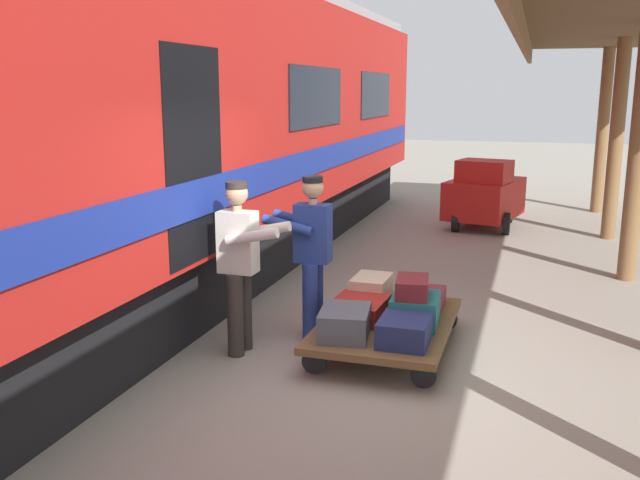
{
  "coord_description": "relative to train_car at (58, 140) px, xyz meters",
  "views": [
    {
      "loc": [
        -1.29,
        5.77,
        2.56
      ],
      "look_at": [
        0.64,
        -0.35,
        1.15
      ],
      "focal_mm": 38.67,
      "sensor_mm": 36.0,
      "label": 1
    }
  ],
  "objects": [
    {
      "name": "baggage_tug",
      "position": [
        -3.64,
        -7.33,
        -1.43
      ],
      "size": [
        1.47,
        1.91,
        1.3
      ],
      "color": "#B21E19",
      "rests_on": "ground_plane"
    },
    {
      "name": "suitcase_cream_canvas",
      "position": [
        -2.93,
        -1.18,
        -1.61
      ],
      "size": [
        0.38,
        0.52,
        0.29
      ],
      "primitive_type": "cube",
      "rotation": [
        0.0,
        0.0,
        -0.02
      ],
      "color": "beige",
      "rests_on": "luggage_cart"
    },
    {
      "name": "ground_plane",
      "position": [
        -3.25,
        0.0,
        -2.06
      ],
      "size": [
        60.0,
        60.0,
        0.0
      ],
      "primitive_type": "plane",
      "color": "gray"
    },
    {
      "name": "suitcase_navy_fabric",
      "position": [
        -3.49,
        -0.11,
        -1.64
      ],
      "size": [
        0.45,
        0.57,
        0.23
      ],
      "primitive_type": "cube",
      "rotation": [
        0.0,
        0.0,
        0.01
      ],
      "color": "navy",
      "rests_on": "luggage_cart"
    },
    {
      "name": "suitcase_maroon_trunk",
      "position": [
        -3.46,
        -0.62,
        -1.38
      ],
      "size": [
        0.36,
        0.51,
        0.18
      ],
      "primitive_type": "cube",
      "rotation": [
        0.0,
        0.0,
        0.13
      ],
      "color": "maroon",
      "rests_on": "suitcase_teal_softside"
    },
    {
      "name": "suitcase_burgundy_valise",
      "position": [
        -3.49,
        -1.18,
        -1.67
      ],
      "size": [
        0.4,
        0.57,
        0.19
      ],
      "primitive_type": "cube",
      "rotation": [
        0.0,
        0.0,
        -0.01
      ],
      "color": "maroon",
      "rests_on": "luggage_cart"
    },
    {
      "name": "suitcase_slate_roller",
      "position": [
        -2.93,
        -0.11,
        -1.63
      ],
      "size": [
        0.53,
        0.65,
        0.26
      ],
      "primitive_type": "cube",
      "rotation": [
        0.0,
        0.0,
        0.15
      ],
      "color": "#4C515B",
      "rests_on": "luggage_cart"
    },
    {
      "name": "suitcase_red_plastic",
      "position": [
        -2.93,
        -0.65,
        -1.66
      ],
      "size": [
        0.55,
        0.65,
        0.19
      ],
      "primitive_type": "cube",
      "rotation": [
        0.0,
        0.0,
        -0.06
      ],
      "color": "#AD231E",
      "rests_on": "luggage_cart"
    },
    {
      "name": "suitcase_teal_softside",
      "position": [
        -3.49,
        -0.65,
        -1.62
      ],
      "size": [
        0.48,
        0.58,
        0.29
      ],
      "primitive_type": "cube",
      "rotation": [
        0.0,
        0.0,
        0.06
      ],
      "color": "#1E666B",
      "rests_on": "luggage_cart"
    },
    {
      "name": "porter_by_door",
      "position": [
        -1.86,
        -0.15,
        -1.14
      ],
      "size": [
        0.67,
        0.43,
        1.7
      ],
      "color": "#332D28",
      "rests_on": "ground_plane"
    },
    {
      "name": "luggage_cart",
      "position": [
        -3.21,
        -0.65,
        -1.8
      ],
      "size": [
        1.26,
        1.96,
        0.3
      ],
      "color": "brown",
      "rests_on": "ground_plane"
    },
    {
      "name": "porter_in_overalls",
      "position": [
        -2.38,
        -0.77,
        -1.14
      ],
      "size": [
        0.67,
        0.43,
        1.7
      ],
      "color": "navy",
      "rests_on": "ground_plane"
    },
    {
      "name": "train_car",
      "position": [
        0.0,
        0.0,
        0.0
      ],
      "size": [
        3.03,
        21.34,
        4.0
      ],
      "color": "#B21E19",
      "rests_on": "ground_plane"
    }
  ]
}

